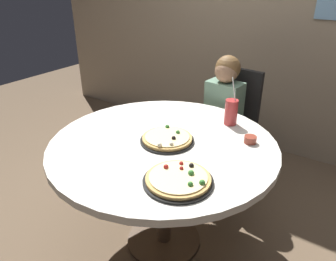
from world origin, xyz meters
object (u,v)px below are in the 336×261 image
(dining_table, at_px, (163,155))
(diner_child, at_px, (217,135))
(chair_wooden, at_px, (229,122))
(soda_cup, at_px, (231,112))
(sauce_bowl, at_px, (250,140))
(pizza_cheese, at_px, (178,179))
(pizza_veggie, at_px, (167,139))

(dining_table, xyz_separation_m, diner_child, (-0.01, 0.72, -0.18))
(diner_child, bearing_deg, chair_wooden, 85.30)
(diner_child, xyz_separation_m, soda_cup, (0.22, -0.29, 0.35))
(chair_wooden, height_order, sauce_bowl, chair_wooden)
(diner_child, xyz_separation_m, sauce_bowl, (0.42, -0.46, 0.29))
(dining_table, xyz_separation_m, sauce_bowl, (0.41, 0.27, 0.11))
(sauce_bowl, bearing_deg, dining_table, -147.10)
(chair_wooden, relative_size, diner_child, 0.88)
(dining_table, bearing_deg, sauce_bowl, 32.90)
(soda_cup, height_order, sauce_bowl, soda_cup)
(chair_wooden, xyz_separation_m, sauce_bowl, (0.40, -0.64, 0.24))
(chair_wooden, relative_size, sauce_bowl, 13.57)
(dining_table, distance_m, soda_cup, 0.51)
(dining_table, xyz_separation_m, pizza_cheese, (0.28, -0.28, 0.11))
(pizza_cheese, relative_size, sauce_bowl, 4.66)
(soda_cup, distance_m, sauce_bowl, 0.27)
(chair_wooden, bearing_deg, pizza_veggie, -89.35)
(chair_wooden, height_order, soda_cup, soda_cup)
(pizza_cheese, height_order, sauce_bowl, pizza_cheese)
(chair_wooden, height_order, pizza_veggie, chair_wooden)
(diner_child, height_order, sauce_bowl, diner_child)
(pizza_veggie, relative_size, soda_cup, 1.00)
(soda_cup, bearing_deg, pizza_cheese, -84.34)
(diner_child, height_order, soda_cup, diner_child)
(chair_wooden, distance_m, soda_cup, 0.60)
(sauce_bowl, bearing_deg, soda_cup, 139.81)
(soda_cup, bearing_deg, pizza_veggie, -115.00)
(dining_table, height_order, pizza_veggie, pizza_veggie)
(soda_cup, xyz_separation_m, sauce_bowl, (0.20, -0.17, -0.06))
(pizza_cheese, xyz_separation_m, sauce_bowl, (0.13, 0.55, 0.00))
(pizza_cheese, distance_m, sauce_bowl, 0.56)
(chair_wooden, bearing_deg, diner_child, -94.70)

